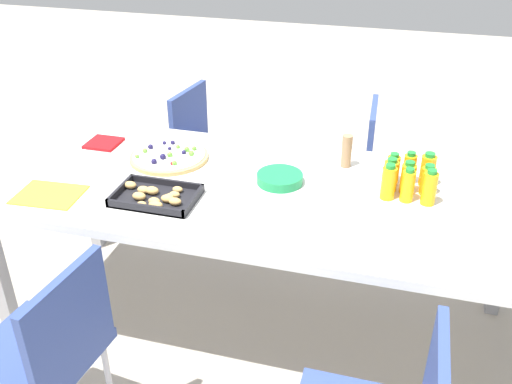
{
  "coord_description": "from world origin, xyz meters",
  "views": [
    {
      "loc": [
        -0.53,
        2.0,
        1.9
      ],
      "look_at": [
        0.0,
        0.08,
        0.77
      ],
      "focal_mm": 40.19,
      "sensor_mm": 36.0,
      "label": 1
    }
  ],
  "objects_px": {
    "juice_bottle_0": "(428,170)",
    "juice_bottle_6": "(430,188)",
    "fruit_pizza": "(169,156)",
    "paper_folder": "(49,195)",
    "juice_bottle_3": "(428,180)",
    "juice_bottle_8": "(389,182)",
    "juice_bottle_5": "(390,175)",
    "napkin_stack": "(104,143)",
    "chair_near_left": "(390,166)",
    "chair_near_right": "(208,147)",
    "cardboard_tube": "(347,151)",
    "party_table": "(261,200)",
    "chair_far_right": "(48,349)",
    "juice_bottle_7": "(408,186)",
    "plate_stack": "(280,178)",
    "juice_bottle_1": "(409,169)",
    "juice_bottle_2": "(393,169)",
    "snack_tray": "(156,197)",
    "juice_bottle_4": "(408,178)"
  },
  "relations": [
    {
      "from": "juice_bottle_0",
      "to": "juice_bottle_1",
      "type": "relative_size",
      "value": 1.04
    },
    {
      "from": "fruit_pizza",
      "to": "juice_bottle_6",
      "type": "bearing_deg",
      "value": 174.94
    },
    {
      "from": "juice_bottle_8",
      "to": "snack_tray",
      "type": "relative_size",
      "value": 0.46
    },
    {
      "from": "juice_bottle_8",
      "to": "juice_bottle_3",
      "type": "bearing_deg",
      "value": -152.79
    },
    {
      "from": "juice_bottle_7",
      "to": "party_table",
      "type": "bearing_deg",
      "value": 5.02
    },
    {
      "from": "juice_bottle_2",
      "to": "juice_bottle_3",
      "type": "height_order",
      "value": "same"
    },
    {
      "from": "chair_near_left",
      "to": "juice_bottle_8",
      "type": "height_order",
      "value": "juice_bottle_8"
    },
    {
      "from": "chair_near_left",
      "to": "cardboard_tube",
      "type": "height_order",
      "value": "cardboard_tube"
    },
    {
      "from": "chair_near_right",
      "to": "paper_folder",
      "type": "distance_m",
      "value": 1.15
    },
    {
      "from": "party_table",
      "to": "juice_bottle_1",
      "type": "relative_size",
      "value": 16.33
    },
    {
      "from": "juice_bottle_3",
      "to": "chair_far_right",
      "type": "bearing_deg",
      "value": 39.45
    },
    {
      "from": "juice_bottle_1",
      "to": "cardboard_tube",
      "type": "relative_size",
      "value": 0.95
    },
    {
      "from": "juice_bottle_8",
      "to": "juice_bottle_0",
      "type": "bearing_deg",
      "value": -133.89
    },
    {
      "from": "chair_near_right",
      "to": "juice_bottle_5",
      "type": "distance_m",
      "value": 1.28
    },
    {
      "from": "chair_far_right",
      "to": "plate_stack",
      "type": "relative_size",
      "value": 4.28
    },
    {
      "from": "juice_bottle_5",
      "to": "napkin_stack",
      "type": "height_order",
      "value": "juice_bottle_5"
    },
    {
      "from": "paper_folder",
      "to": "party_table",
      "type": "bearing_deg",
      "value": -160.32
    },
    {
      "from": "juice_bottle_7",
      "to": "juice_bottle_8",
      "type": "xyz_separation_m",
      "value": [
        0.07,
        0.0,
        0.0
      ]
    },
    {
      "from": "juice_bottle_0",
      "to": "juice_bottle_6",
      "type": "xyz_separation_m",
      "value": [
        -0.01,
        0.16,
        0.0
      ]
    },
    {
      "from": "juice_bottle_7",
      "to": "paper_folder",
      "type": "xyz_separation_m",
      "value": [
        1.39,
        0.34,
        -0.06
      ]
    },
    {
      "from": "juice_bottle_7",
      "to": "plate_stack",
      "type": "relative_size",
      "value": 0.74
    },
    {
      "from": "juice_bottle_2",
      "to": "juice_bottle_8",
      "type": "distance_m",
      "value": 0.14
    },
    {
      "from": "cardboard_tube",
      "to": "juice_bottle_3",
      "type": "bearing_deg",
      "value": 155.42
    },
    {
      "from": "juice_bottle_3",
      "to": "juice_bottle_8",
      "type": "bearing_deg",
      "value": 27.21
    },
    {
      "from": "juice_bottle_7",
      "to": "napkin_stack",
      "type": "height_order",
      "value": "juice_bottle_7"
    },
    {
      "from": "juice_bottle_0",
      "to": "paper_folder",
      "type": "height_order",
      "value": "juice_bottle_0"
    },
    {
      "from": "juice_bottle_6",
      "to": "cardboard_tube",
      "type": "bearing_deg",
      "value": -33.94
    },
    {
      "from": "juice_bottle_5",
      "to": "cardboard_tube",
      "type": "xyz_separation_m",
      "value": [
        0.2,
        -0.17,
        0.01
      ]
    },
    {
      "from": "cardboard_tube",
      "to": "juice_bottle_4",
      "type": "bearing_deg",
      "value": 148.46
    },
    {
      "from": "plate_stack",
      "to": "paper_folder",
      "type": "xyz_separation_m",
      "value": [
        0.88,
        0.35,
        -0.02
      ]
    },
    {
      "from": "party_table",
      "to": "chair_far_right",
      "type": "height_order",
      "value": "chair_far_right"
    },
    {
      "from": "juice_bottle_3",
      "to": "juice_bottle_6",
      "type": "relative_size",
      "value": 0.88
    },
    {
      "from": "juice_bottle_8",
      "to": "napkin_stack",
      "type": "relative_size",
      "value": 1.0
    },
    {
      "from": "fruit_pizza",
      "to": "paper_folder",
      "type": "height_order",
      "value": "fruit_pizza"
    },
    {
      "from": "chair_near_left",
      "to": "juice_bottle_8",
      "type": "distance_m",
      "value": 0.85
    },
    {
      "from": "juice_bottle_7",
      "to": "fruit_pizza",
      "type": "distance_m",
      "value": 1.06
    },
    {
      "from": "chair_near_right",
      "to": "fruit_pizza",
      "type": "height_order",
      "value": "chair_near_right"
    },
    {
      "from": "fruit_pizza",
      "to": "cardboard_tube",
      "type": "relative_size",
      "value": 2.4
    },
    {
      "from": "juice_bottle_0",
      "to": "juice_bottle_8",
      "type": "relative_size",
      "value": 0.97
    },
    {
      "from": "juice_bottle_5",
      "to": "juice_bottle_1",
      "type": "bearing_deg",
      "value": -129.68
    },
    {
      "from": "plate_stack",
      "to": "juice_bottle_6",
      "type": "bearing_deg",
      "value": 178.66
    },
    {
      "from": "chair_near_right",
      "to": "cardboard_tube",
      "type": "bearing_deg",
      "value": 67.04
    },
    {
      "from": "juice_bottle_0",
      "to": "juice_bottle_6",
      "type": "distance_m",
      "value": 0.16
    },
    {
      "from": "snack_tray",
      "to": "paper_folder",
      "type": "height_order",
      "value": "snack_tray"
    },
    {
      "from": "juice_bottle_7",
      "to": "juice_bottle_5",
      "type": "bearing_deg",
      "value": -44.03
    },
    {
      "from": "plate_stack",
      "to": "paper_folder",
      "type": "height_order",
      "value": "plate_stack"
    },
    {
      "from": "juice_bottle_4",
      "to": "juice_bottle_7",
      "type": "distance_m",
      "value": 0.07
    },
    {
      "from": "plate_stack",
      "to": "juice_bottle_7",
      "type": "bearing_deg",
      "value": 178.68
    },
    {
      "from": "party_table",
      "to": "paper_folder",
      "type": "bearing_deg",
      "value": 19.68
    },
    {
      "from": "juice_bottle_1",
      "to": "juice_bottle_2",
      "type": "bearing_deg",
      "value": 9.85
    }
  ]
}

